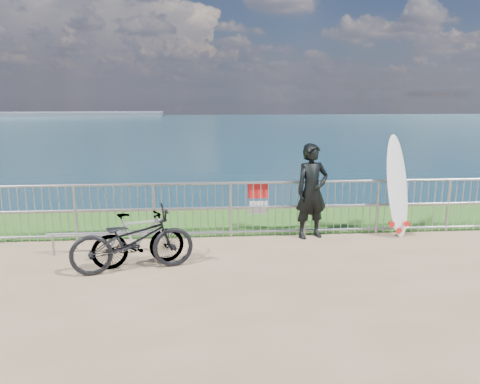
{
  "coord_description": "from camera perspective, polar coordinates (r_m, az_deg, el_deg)",
  "views": [
    {
      "loc": [
        -1.07,
        -7.38,
        2.8
      ],
      "look_at": [
        -0.35,
        1.2,
        1.0
      ],
      "focal_mm": 35.0,
      "sensor_mm": 36.0,
      "label": 1
    }
  ],
  "objects": [
    {
      "name": "seascape",
      "position": [
        160.78,
        -20.46,
        8.66
      ],
      "size": [
        260.0,
        260.0,
        5.0
      ],
      "color": "brown",
      "rests_on": "ground"
    },
    {
      "name": "bicycle_near",
      "position": [
        7.72,
        -12.96,
        -5.74
      ],
      "size": [
        2.06,
        1.13,
        1.03
      ],
      "primitive_type": "imported",
      "rotation": [
        0.0,
        0.0,
        1.81
      ],
      "color": "black",
      "rests_on": "ground"
    },
    {
      "name": "surfboard",
      "position": [
        9.81,
        18.63,
        0.26
      ],
      "size": [
        0.68,
        0.65,
        2.04
      ],
      "color": "silver",
      "rests_on": "ground"
    },
    {
      "name": "bike_rack",
      "position": [
        8.67,
        -16.12,
        -5.11
      ],
      "size": [
        2.01,
        0.05,
        0.42
      ],
      "color": "gray",
      "rests_on": "ground"
    },
    {
      "name": "railing",
      "position": [
        9.31,
        2.03,
        -1.99
      ],
      "size": [
        10.06,
        0.1,
        1.13
      ],
      "color": "gray",
      "rests_on": "ground"
    },
    {
      "name": "bicycle_far",
      "position": [
        7.93,
        -12.27,
        -5.63
      ],
      "size": [
        1.59,
        0.86,
        0.92
      ],
      "primitive_type": "imported",
      "rotation": [
        0.0,
        0.0,
        1.87
      ],
      "color": "black",
      "rests_on": "ground"
    },
    {
      "name": "surfer",
      "position": [
        9.28,
        8.75,
        0.09
      ],
      "size": [
        0.78,
        0.62,
        1.87
      ],
      "primitive_type": "imported",
      "rotation": [
        0.0,
        0.0,
        0.28
      ],
      "color": "black",
      "rests_on": "ground"
    },
    {
      "name": "grass_strip",
      "position": [
        10.51,
        1.19,
        -3.58
      ],
      "size": [
        120.0,
        120.0,
        0.0
      ],
      "primitive_type": "plane",
      "color": "#255818",
      "rests_on": "ground"
    }
  ]
}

